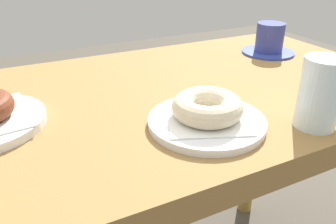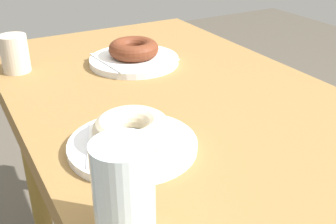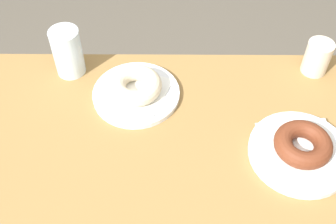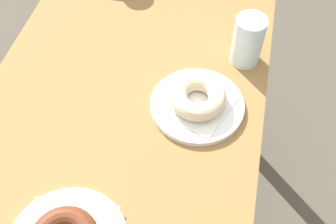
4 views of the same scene
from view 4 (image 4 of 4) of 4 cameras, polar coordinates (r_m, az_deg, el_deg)
table at (r=0.97m, az=-6.57°, el=-3.29°), size 1.25×0.63×0.73m
plate_sugar_ring at (r=0.90m, az=4.07°, el=0.94°), size 0.20×0.20×0.01m
napkin_sugar_ring at (r=0.89m, az=4.10°, el=1.26°), size 0.18×0.18×0.00m
donut_sugar_ring at (r=0.87m, az=4.18°, el=2.09°), size 0.12×0.12×0.04m
water_glass at (r=0.97m, az=11.02°, el=9.69°), size 0.07×0.07×0.12m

